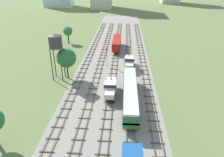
{
  "coord_description": "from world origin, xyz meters",
  "views": [
    {
      "loc": [
        2.98,
        -2.17,
        25.12
      ],
      "look_at": [
        0.0,
        46.35,
        1.5
      ],
      "focal_mm": 34.71,
      "sensor_mm": 36.0,
      "label": 1
    }
  ],
  "objects": [
    {
      "name": "shunter_loco_centre_midfar",
      "position": [
        4.38,
        56.98,
        2.01
      ],
      "size": [
        2.74,
        8.46,
        3.1
      ],
      "color": "beige",
      "rests_on": "ground"
    },
    {
      "name": "ground_plane",
      "position": [
        0.0,
        56.0,
        0.0
      ],
      "size": [
        480.0,
        480.0,
        0.0
      ],
      "primitive_type": "plane",
      "color": "#5B6B3D"
    },
    {
      "name": "track_left",
      "position": [
        -4.38,
        57.0,
        0.14
      ],
      "size": [
        2.4,
        126.0,
        0.29
      ],
      "color": "#47382D",
      "rests_on": "ground"
    },
    {
      "name": "water_tower",
      "position": [
        -14.11,
        48.64,
        9.99
      ],
      "size": [
        3.46,
        3.46,
        12.07
      ],
      "color": "#2D2826",
      "rests_on": "ground"
    },
    {
      "name": "track_far_left",
      "position": [
        -8.76,
        57.0,
        0.14
      ],
      "size": [
        2.4,
        126.0,
        0.29
      ],
      "color": "#47382D",
      "rests_on": "ground"
    },
    {
      "name": "track_centre_right",
      "position": [
        8.76,
        57.0,
        0.14
      ],
      "size": [
        2.4,
        126.0,
        0.29
      ],
      "color": "#47382D",
      "rests_on": "ground"
    },
    {
      "name": "ballast_bed",
      "position": [
        0.0,
        56.0,
        0.0
      ],
      "size": [
        21.52,
        176.0,
        0.01
      ],
      "primitive_type": "cube",
      "color": "gray",
      "rests_on": "ground"
    },
    {
      "name": "freight_boxcar_centre_left_far",
      "position": [
        0.01,
        74.4,
        2.45
      ],
      "size": [
        2.87,
        14.0,
        3.6
      ],
      "color": "maroon",
      "rests_on": "ground"
    },
    {
      "name": "track_centre",
      "position": [
        4.38,
        57.0,
        0.14
      ],
      "size": [
        2.4,
        126.0,
        0.29
      ],
      "color": "#47382D",
      "rests_on": "ground"
    },
    {
      "name": "signal_post_nearest",
      "position": [
        -2.19,
        57.88,
        3.66
      ],
      "size": [
        0.28,
        0.47,
        5.81
      ],
      "color": "gray",
      "rests_on": "ground"
    },
    {
      "name": "shunter_loco_centre_left_mid",
      "position": [
        0.0,
        40.76,
        2.01
      ],
      "size": [
        2.74,
        8.46,
        3.1
      ],
      "color": "beige",
      "rests_on": "ground"
    },
    {
      "name": "track_centre_left",
      "position": [
        0.0,
        57.0,
        0.14
      ],
      "size": [
        2.4,
        126.0,
        0.29
      ],
      "color": "#47382D",
      "rests_on": "ground"
    },
    {
      "name": "diesel_railcar_centre_near",
      "position": [
        4.38,
        37.43,
        2.6
      ],
      "size": [
        2.96,
        20.5,
        3.8
      ],
      "color": "#286638",
      "rests_on": "ground"
    },
    {
      "name": "lineside_tree_1",
      "position": [
        -19.47,
        80.78,
        4.82
      ],
      "size": [
        3.59,
        3.59,
        6.68
      ],
      "color": "#4C331E",
      "rests_on": "ground"
    },
    {
      "name": "lineside_tree_2",
      "position": [
        -11.92,
        49.2,
        5.63
      ],
      "size": [
        5.03,
        5.03,
        8.16
      ],
      "color": "#4C331E",
      "rests_on": "ground"
    }
  ]
}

